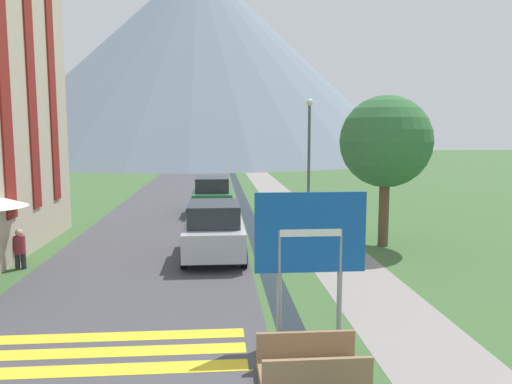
# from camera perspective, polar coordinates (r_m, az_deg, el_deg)

# --- Properties ---
(ground_plane) EXTENTS (160.00, 160.00, 0.00)m
(ground_plane) POSITION_cam_1_polar(r_m,az_deg,el_deg) (25.86, -3.81, -2.10)
(ground_plane) COLOR #3D6033
(road) EXTENTS (6.40, 60.00, 0.01)m
(road) POSITION_cam_1_polar(r_m,az_deg,el_deg) (35.84, -8.01, 0.38)
(road) COLOR #424247
(road) RESTS_ON ground_plane
(footpath) EXTENTS (2.20, 60.00, 0.01)m
(footpath) POSITION_cam_1_polar(r_m,az_deg,el_deg) (35.98, 1.73, 0.47)
(footpath) COLOR gray
(footpath) RESTS_ON ground_plane
(drainage_channel) EXTENTS (0.60, 60.00, 0.00)m
(drainage_channel) POSITION_cam_1_polar(r_m,az_deg,el_deg) (35.80, -2.09, 0.43)
(drainage_channel) COLOR black
(drainage_channel) RESTS_ON ground_plane
(crosswalk_marking) EXTENTS (5.44, 1.84, 0.01)m
(crosswalk_marking) POSITION_cam_1_polar(r_m,az_deg,el_deg) (10.08, -17.54, -17.08)
(crosswalk_marking) COLOR yellow
(crosswalk_marking) RESTS_ON ground_plane
(mountain_distant) EXTENTS (65.00, 65.00, 30.50)m
(mountain_distant) POSITION_cam_1_polar(r_m,az_deg,el_deg) (81.56, -6.55, 14.78)
(mountain_distant) COLOR slate
(mountain_distant) RESTS_ON ground_plane
(road_sign) EXTENTS (2.13, 0.11, 2.92)m
(road_sign) POSITION_cam_1_polar(r_m,az_deg,el_deg) (9.57, 6.22, -5.91)
(road_sign) COLOR gray
(road_sign) RESTS_ON ground_plane
(footbridge) EXTENTS (1.70, 1.10, 0.65)m
(footbridge) POSITION_cam_1_polar(r_m,az_deg,el_deg) (8.61, 6.32, -19.50)
(footbridge) COLOR #846647
(footbridge) RESTS_ON ground_plane
(parked_car_near) EXTENTS (1.97, 3.91, 1.82)m
(parked_car_near) POSITION_cam_1_polar(r_m,az_deg,el_deg) (16.03, -4.82, -4.40)
(parked_car_near) COLOR #B2B2B7
(parked_car_near) RESTS_ON ground_plane
(parked_car_far) EXTENTS (1.97, 3.91, 1.82)m
(parked_car_far) POSITION_cam_1_polar(r_m,az_deg,el_deg) (24.81, -5.01, -0.37)
(parked_car_far) COLOR #28663D
(parked_car_far) RESTS_ON ground_plane
(cafe_chair_far_left) EXTENTS (0.40, 0.40, 0.85)m
(cafe_chair_far_left) POSITION_cam_1_polar(r_m,az_deg,el_deg) (17.10, -26.19, -5.74)
(cafe_chair_far_left) COLOR black
(cafe_chair_far_left) RESTS_ON ground_plane
(person_seated_near) EXTENTS (0.32, 0.32, 1.20)m
(person_seated_near) POSITION_cam_1_polar(r_m,az_deg,el_deg) (16.37, -25.39, -5.69)
(person_seated_near) COLOR #282833
(person_seated_near) RESTS_ON ground_plane
(streetlamp) EXTENTS (0.28, 0.28, 5.38)m
(streetlamp) POSITION_cam_1_polar(r_m,az_deg,el_deg) (20.79, 6.07, 4.47)
(streetlamp) COLOR #515156
(streetlamp) RESTS_ON ground_plane
(tree_by_path) EXTENTS (3.20, 3.20, 5.31)m
(tree_by_path) POSITION_cam_1_polar(r_m,az_deg,el_deg) (18.00, 14.63, 5.54)
(tree_by_path) COLOR brown
(tree_by_path) RESTS_ON ground_plane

